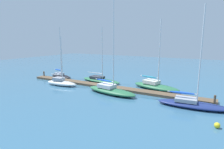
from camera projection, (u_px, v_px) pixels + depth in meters
ground_plane at (106, 88)px, 32.41m from camera, size 120.00×120.00×0.00m
dock_pier at (106, 87)px, 32.37m from camera, size 33.94×1.79×0.39m
dock_piling_near_end at (44, 74)px, 41.00m from camera, size 0.28×0.28×1.34m
dock_piling_far_end at (215, 100)px, 23.56m from camera, size 0.28×0.28×1.34m
sailboat_0 at (61, 75)px, 41.29m from camera, size 7.01×3.45×10.79m
sailboat_1 at (61, 82)px, 33.80m from camera, size 6.43×2.40×8.79m
sailboat_2 at (100, 80)px, 36.63m from camera, size 8.97×3.30×10.46m
sailboat_3 at (111, 90)px, 28.76m from camera, size 8.94×3.75×14.20m
sailboat_4 at (155, 86)px, 31.30m from camera, size 8.65×4.49×11.44m
sailboat_5 at (192, 103)px, 22.94m from camera, size 8.60×3.19×12.22m
mooring_buoy_yellow at (217, 125)px, 17.58m from camera, size 0.55×0.55×0.55m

